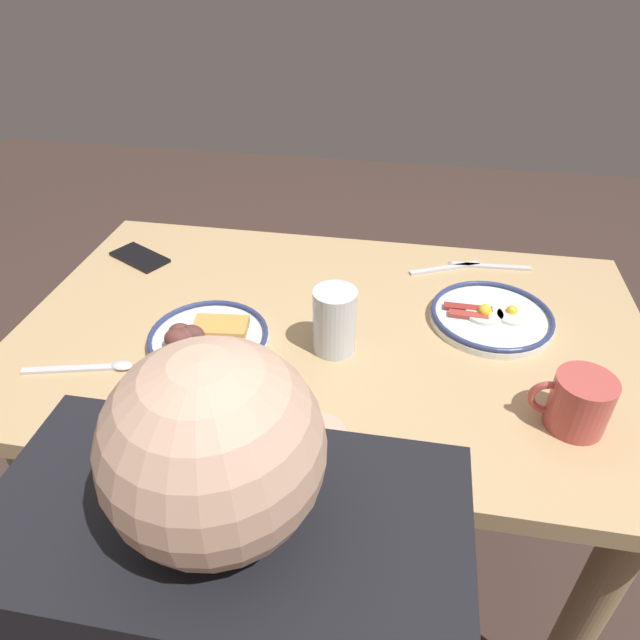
# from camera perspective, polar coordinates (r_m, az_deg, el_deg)

# --- Properties ---
(ground_plane) EXTENTS (6.00, 6.00, 0.00)m
(ground_plane) POSITION_cam_1_polar(r_m,az_deg,el_deg) (1.69, 0.80, -21.75)
(ground_plane) COLOR #3F2E28
(dining_table) EXTENTS (1.26, 0.77, 0.75)m
(dining_table) POSITION_cam_1_polar(r_m,az_deg,el_deg) (1.21, 1.05, -5.72)
(dining_table) COLOR tan
(dining_table) RESTS_ON ground_plane
(plate_near_main) EXTENTS (0.25, 0.25, 0.04)m
(plate_near_main) POSITION_cam_1_polar(r_m,az_deg,el_deg) (1.19, 17.02, 0.34)
(plate_near_main) COLOR white
(plate_near_main) RESTS_ON dining_table
(plate_center_pancakes) EXTENTS (0.23, 0.23, 0.05)m
(plate_center_pancakes) POSITION_cam_1_polar(r_m,az_deg,el_deg) (1.10, -11.59, -1.68)
(plate_center_pancakes) COLOR white
(plate_center_pancakes) RESTS_ON dining_table
(coffee_mug) EXTENTS (0.13, 0.09, 0.10)m
(coffee_mug) POSITION_cam_1_polar(r_m,az_deg,el_deg) (0.98, 24.82, -7.59)
(coffee_mug) COLOR #BF4C47
(coffee_mug) RESTS_ON dining_table
(drinking_glass) EXTENTS (0.08, 0.08, 0.13)m
(drinking_glass) POSITION_cam_1_polar(r_m,az_deg,el_deg) (1.04, 1.50, -0.39)
(drinking_glass) COLOR silver
(drinking_glass) RESTS_ON dining_table
(cell_phone) EXTENTS (0.16, 0.13, 0.01)m
(cell_phone) POSITION_cam_1_polar(r_m,az_deg,el_deg) (1.43, -17.88, 6.09)
(cell_phone) COLOR black
(cell_phone) RESTS_ON dining_table
(fork_near) EXTENTS (0.19, 0.03, 0.01)m
(fork_near) POSITION_cam_1_polar(r_m,az_deg,el_deg) (1.38, 16.86, 5.26)
(fork_near) COLOR silver
(fork_near) RESTS_ON dining_table
(fork_far) EXTENTS (0.17, 0.09, 0.01)m
(fork_far) POSITION_cam_1_polar(r_m,az_deg,el_deg) (1.35, 12.76, 5.19)
(fork_far) COLOR silver
(fork_far) RESTS_ON dining_table
(tea_spoon) EXTENTS (0.20, 0.06, 0.01)m
(tea_spoon) POSITION_cam_1_polar(r_m,az_deg,el_deg) (1.11, -22.06, -4.49)
(tea_spoon) COLOR silver
(tea_spoon) RESTS_ON dining_table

